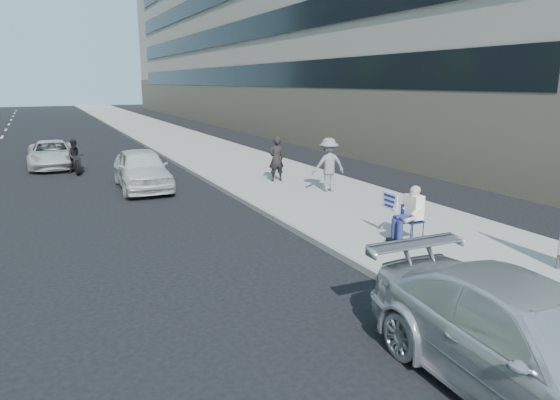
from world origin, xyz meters
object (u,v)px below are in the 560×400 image
parked_sedan (535,348)px  white_sedan_far (52,154)px  pedestrian_woman (276,159)px  white_sedan_near (142,169)px  jogger (328,165)px  motorcycle (76,158)px  seated_protester (408,211)px

parked_sedan → white_sedan_far: size_ratio=1.13×
pedestrian_woman → white_sedan_far: 10.89m
parked_sedan → white_sedan_near: size_ratio=1.15×
jogger → parked_sedan: size_ratio=0.37×
parked_sedan → white_sedan_near: (-1.80, 14.59, 0.02)m
motorcycle → seated_protester: bearing=-69.6°
white_sedan_near → white_sedan_far: bearing=115.2°
white_sedan_far → motorcycle: (0.85, -2.01, 0.04)m
jogger → motorcycle: 11.13m
seated_protester → jogger: jogger is taller
white_sedan_near → white_sedan_far: white_sedan_near is taller
seated_protester → pedestrian_woman: bearing=87.5°
white_sedan_near → seated_protester: bearing=-63.1°
motorcycle → parked_sedan: bearing=-82.8°
white_sedan_near → pedestrian_woman: bearing=-15.6°
jogger → motorcycle: (-7.37, 8.32, -0.42)m
motorcycle → white_sedan_near: bearing=-70.7°
seated_protester → jogger: 5.62m
jogger → pedestrian_woman: bearing=-64.7°
jogger → white_sedan_far: size_ratio=0.42×
jogger → pedestrian_woman: 2.49m
parked_sedan → white_sedan_far: (-4.55, 21.08, -0.11)m
white_sedan_far → parked_sedan: bearing=-77.2°
pedestrian_woman → white_sedan_near: pedestrian_woman is taller
white_sedan_far → white_sedan_near: bearing=-66.4°
seated_protester → jogger: bearing=77.9°
seated_protester → pedestrian_woman: 7.85m
pedestrian_woman → parked_sedan: bearing=78.6°
jogger → white_sedan_far: 13.21m
jogger → white_sedan_far: (-8.22, 10.33, -0.45)m
parked_sedan → motorcycle: (-3.70, 19.07, -0.07)m
pedestrian_woman → motorcycle: pedestrian_woman is taller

